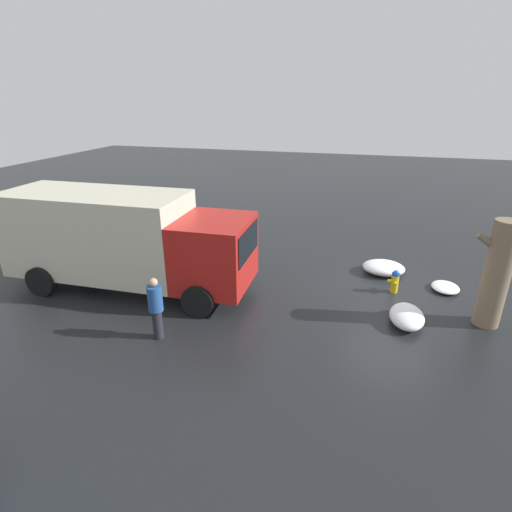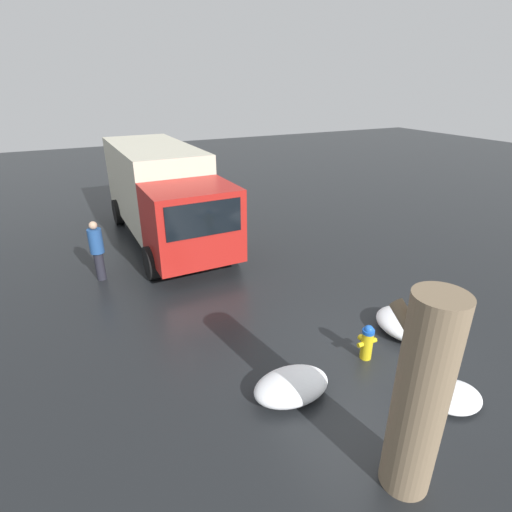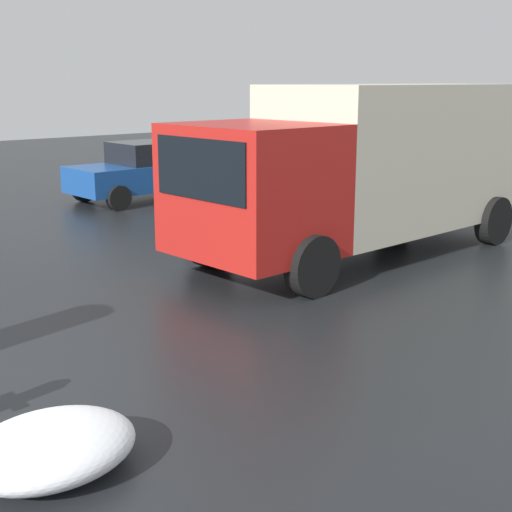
# 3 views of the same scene
# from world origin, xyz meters

# --- Properties ---
(ground_plane) EXTENTS (60.00, 60.00, 0.00)m
(ground_plane) POSITION_xyz_m (0.00, 0.00, 0.00)
(ground_plane) COLOR black
(fire_hydrant) EXTENTS (0.33, 0.42, 0.72)m
(fire_hydrant) POSITION_xyz_m (0.01, -0.00, 0.37)
(fire_hydrant) COLOR yellow
(fire_hydrant) RESTS_ON ground_plane
(tree_trunk) EXTENTS (0.97, 0.64, 2.82)m
(tree_trunk) POSITION_xyz_m (-2.23, 1.25, 1.43)
(tree_trunk) COLOR #7F6B51
(tree_trunk) RESTS_ON ground_plane
(delivery_truck) EXTENTS (7.50, 2.70, 2.94)m
(delivery_truck) POSITION_xyz_m (7.97, 1.81, 1.61)
(delivery_truck) COLOR red
(delivery_truck) RESTS_ON ground_plane
(pedestrian) EXTENTS (0.35, 0.35, 1.62)m
(pedestrian) POSITION_xyz_m (5.69, 4.14, 0.88)
(pedestrian) COLOR #23232D
(pedestrian) RESTS_ON ground_plane
(snow_pile_by_hydrant) EXTENTS (1.37, 1.14, 0.41)m
(snow_pile_by_hydrant) POSITION_xyz_m (0.29, -1.33, 0.21)
(snow_pile_by_hydrant) COLOR white
(snow_pile_by_hydrant) RESTS_ON ground_plane
(snow_pile_curbside) EXTENTS (0.81, 0.95, 0.19)m
(snow_pile_curbside) POSITION_xyz_m (-1.53, -0.55, 0.10)
(snow_pile_curbside) COLOR white
(snow_pile_curbside) RESTS_ON ground_plane
(snow_pile_by_tree) EXTENTS (0.87, 1.34, 0.41)m
(snow_pile_by_tree) POSITION_xyz_m (-0.24, 1.79, 0.21)
(snow_pile_by_tree) COLOR white
(snow_pile_by_tree) RESTS_ON ground_plane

